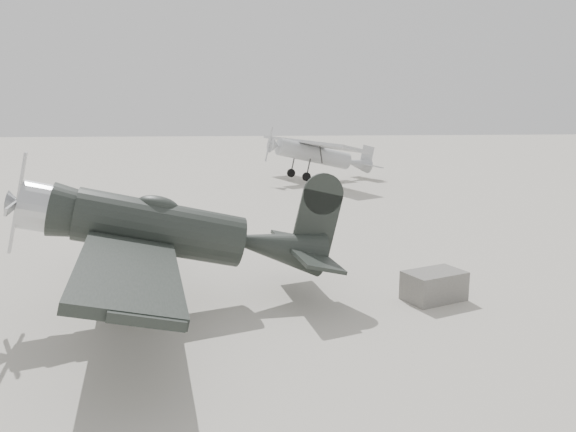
# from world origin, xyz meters

# --- Properties ---
(ground) EXTENTS (160.00, 160.00, 0.00)m
(ground) POSITION_xyz_m (0.00, 0.00, 0.00)
(ground) COLOR #9F9A8D
(ground) RESTS_ON ground
(lowwing_monoplane) EXTENTS (8.43, 11.73, 3.77)m
(lowwing_monoplane) POSITION_xyz_m (-5.07, -2.99, 1.99)
(lowwing_monoplane) COLOR black
(lowwing_monoplane) RESTS_ON ground
(highwing_monoplane) EXTENTS (8.45, 11.59, 3.33)m
(highwing_monoplane) POSITION_xyz_m (2.12, 21.22, 2.09)
(highwing_monoplane) COLOR #A4A6A9
(highwing_monoplane) RESTS_ON ground
(equipment_block) EXTENTS (1.85, 1.52, 0.80)m
(equipment_block) POSITION_xyz_m (1.84, -3.22, 0.40)
(equipment_block) COLOR #65625E
(equipment_block) RESTS_ON ground
(sign_board) EXTENTS (0.39, 0.95, 1.43)m
(sign_board) POSITION_xyz_m (-5.36, -2.00, 0.85)
(sign_board) COLOR #333333
(sign_board) RESTS_ON ground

